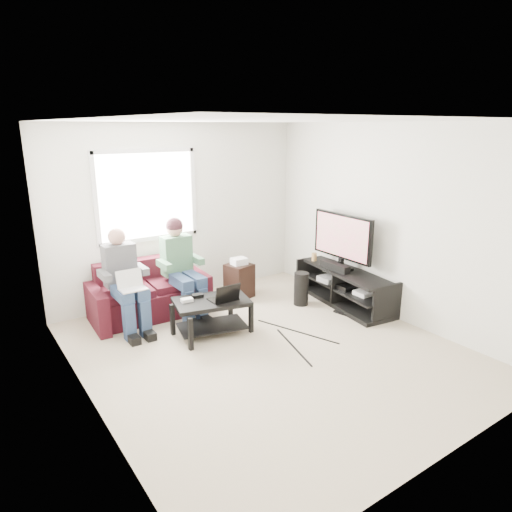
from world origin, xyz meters
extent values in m
plane|color=#BCB092|center=(0.00, 0.00, 0.00)|extent=(4.50, 4.50, 0.00)
plane|color=white|center=(0.00, 0.00, 2.60)|extent=(4.50, 4.50, 0.00)
plane|color=silver|center=(0.00, 2.25, 1.30)|extent=(4.50, 0.00, 4.50)
plane|color=silver|center=(0.00, -2.25, 1.30)|extent=(4.50, 0.00, 4.50)
plane|color=silver|center=(-2.00, 0.00, 1.30)|extent=(0.00, 4.50, 4.50)
plane|color=silver|center=(2.00, 0.00, 1.30)|extent=(0.00, 4.50, 4.50)
cube|color=white|center=(-0.50, 2.24, 1.60)|extent=(1.40, 0.01, 1.20)
cube|color=silver|center=(-0.50, 2.23, 1.60)|extent=(1.48, 0.04, 1.28)
cube|color=#3E0F14|center=(-0.73, 1.77, 0.19)|extent=(1.33, 0.76, 0.37)
cube|color=#3E0F14|center=(-0.73, 2.07, 0.56)|extent=(1.30, 0.27, 0.38)
cube|color=#3E0F14|center=(-1.45, 1.77, 0.27)|extent=(0.19, 0.80, 0.53)
cube|color=#3E0F14|center=(-0.01, 1.77, 0.27)|extent=(0.19, 0.80, 0.53)
cube|color=#3E0F14|center=(-1.06, 1.75, 0.42)|extent=(0.65, 0.61, 0.10)
cube|color=#3E0F14|center=(-0.41, 1.75, 0.42)|extent=(0.65, 0.61, 0.10)
cube|color=navy|center=(-1.23, 1.39, 0.54)|extent=(0.16, 0.45, 0.14)
cube|color=navy|center=(-1.03, 1.39, 0.54)|extent=(0.16, 0.45, 0.14)
cube|color=navy|center=(-1.23, 1.20, 0.24)|extent=(0.13, 0.13, 0.47)
cube|color=navy|center=(-1.03, 1.20, 0.24)|extent=(0.13, 0.13, 0.47)
cube|color=#535257|center=(-1.13, 1.71, 0.82)|extent=(0.40, 0.22, 0.55)
sphere|color=tan|center=(-1.13, 1.73, 1.19)|extent=(0.22, 0.22, 0.22)
cube|color=navy|center=(-0.43, 1.39, 0.54)|extent=(0.16, 0.45, 0.14)
cube|color=navy|center=(-0.23, 1.39, 0.54)|extent=(0.16, 0.45, 0.14)
cube|color=navy|center=(-0.43, 1.20, 0.24)|extent=(0.13, 0.13, 0.47)
cube|color=navy|center=(-0.23, 1.20, 0.24)|extent=(0.13, 0.13, 0.47)
cube|color=#595C5B|center=(-0.33, 1.71, 0.82)|extent=(0.40, 0.22, 0.55)
sphere|color=tan|center=(-0.33, 1.73, 1.19)|extent=(0.22, 0.22, 0.22)
sphere|color=#361B21|center=(-0.33, 1.73, 1.23)|extent=(0.23, 0.23, 0.23)
cube|color=black|center=(-0.31, 0.78, 0.43)|extent=(1.02, 0.75, 0.05)
cube|color=black|center=(-0.31, 0.78, 0.10)|extent=(0.92, 0.66, 0.02)
cube|color=black|center=(-0.74, 0.53, 0.20)|extent=(0.05, 0.05, 0.41)
cube|color=black|center=(0.11, 0.53, 0.20)|extent=(0.05, 0.05, 0.41)
cube|color=black|center=(-0.74, 1.03, 0.20)|extent=(0.05, 0.05, 0.41)
cube|color=black|center=(0.11, 1.03, 0.20)|extent=(0.05, 0.05, 0.41)
cube|color=silver|center=(-0.59, 0.90, 0.48)|extent=(0.15, 0.11, 0.04)
cube|color=black|center=(-0.41, 0.96, 0.48)|extent=(0.15, 0.12, 0.04)
cube|color=gray|center=(-0.01, 0.93, 0.48)|extent=(0.16, 0.12, 0.04)
cube|color=black|center=(1.77, 0.53, 0.51)|extent=(0.70, 1.65, 0.04)
cube|color=black|center=(1.77, 0.53, 0.27)|extent=(0.65, 1.59, 0.03)
cube|color=black|center=(1.77, 0.53, 0.03)|extent=(0.70, 1.65, 0.06)
cube|color=black|center=(1.77, -0.25, 0.27)|extent=(0.48, 0.11, 0.53)
cube|color=black|center=(1.77, 1.31, 0.27)|extent=(0.48, 0.11, 0.53)
cube|color=black|center=(1.77, 0.63, 0.55)|extent=(0.12, 0.40, 0.04)
cube|color=black|center=(1.77, 0.63, 0.63)|extent=(0.06, 0.06, 0.12)
cube|color=black|center=(1.77, 0.63, 1.02)|extent=(0.05, 1.10, 0.65)
cube|color=#DF3464|center=(1.74, 0.63, 1.02)|extent=(0.01, 1.01, 0.58)
cube|color=black|center=(1.65, 0.63, 0.58)|extent=(0.12, 0.50, 0.10)
cylinder|color=#A17945|center=(1.72, 1.16, 0.59)|extent=(0.08, 0.08, 0.12)
cube|color=silver|center=(1.77, 0.13, 0.31)|extent=(0.30, 0.22, 0.06)
cube|color=gray|center=(1.77, 0.83, 0.32)|extent=(0.34, 0.26, 0.08)
cube|color=black|center=(1.77, 0.48, 0.32)|extent=(0.38, 0.30, 0.07)
cylinder|color=black|center=(1.25, 0.89, 0.24)|extent=(0.22, 0.22, 0.49)
cube|color=black|center=(1.54, 0.22, 0.01)|extent=(0.22, 0.42, 0.02)
cube|color=black|center=(0.67, 1.68, 0.26)|extent=(0.35, 0.35, 0.52)
cube|color=silver|center=(0.67, 1.68, 0.57)|extent=(0.22, 0.18, 0.10)
camera|label=1|loc=(-2.88, -3.91, 2.55)|focal=32.00mm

